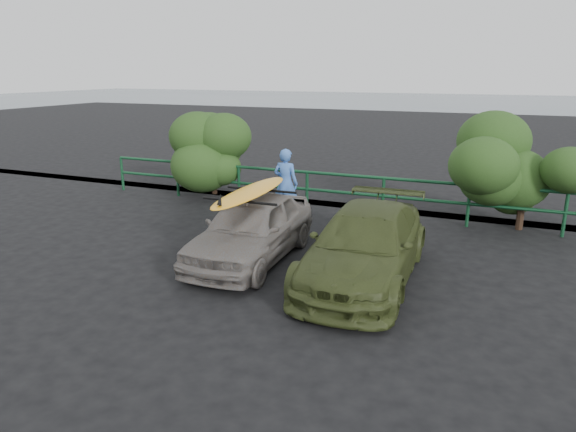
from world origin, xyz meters
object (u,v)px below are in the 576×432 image
at_px(sedan, 251,228).
at_px(surfboard, 251,192).
at_px(olive_vehicle, 365,246).
at_px(man, 286,183).
at_px(guardrail, 344,194).

relative_size(sedan, surfboard, 1.27).
distance_m(olive_vehicle, man, 4.20).
relative_size(guardrail, olive_vehicle, 3.29).
bearing_deg(surfboard, man, 98.95).
distance_m(olive_vehicle, surfboard, 2.37).
distance_m(guardrail, surfboard, 4.01).
relative_size(olive_vehicle, man, 2.48).
bearing_deg(guardrail, man, -145.00).
height_order(guardrail, surfboard, surfboard).
bearing_deg(surfboard, olive_vehicle, -4.44).
bearing_deg(man, sedan, 102.77).
height_order(guardrail, olive_vehicle, olive_vehicle).
bearing_deg(guardrail, surfboard, -100.06).
distance_m(man, surfboard, 3.09).
height_order(olive_vehicle, man, man).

